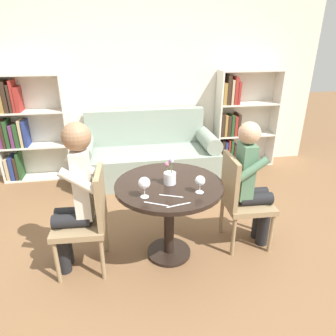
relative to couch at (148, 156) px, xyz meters
name	(u,v)px	position (x,y,z in m)	size (l,w,h in m)	color
ground_plane	(169,253)	(0.00, -1.71, -0.31)	(16.00, 16.00, 0.00)	brown
back_wall	(143,76)	(0.00, 0.42, 1.04)	(5.20, 0.05, 2.70)	silver
round_table	(169,199)	(0.00, -1.71, 0.26)	(0.91, 0.91, 0.72)	black
couch	(148,156)	(0.00, 0.00, 0.00)	(1.90, 0.80, 0.92)	gray
bookshelf_left	(23,127)	(-1.65, 0.26, 0.43)	(0.92, 0.28, 1.43)	silver
bookshelf_right	(237,122)	(1.40, 0.27, 0.37)	(0.92, 0.28, 1.43)	silver
chair_left	(88,217)	(-0.68, -1.74, 0.18)	(0.44, 0.44, 0.90)	#937A56
chair_right	(241,197)	(0.68, -1.65, 0.18)	(0.44, 0.44, 0.90)	#937A56
person_left	(74,195)	(-0.76, -1.73, 0.39)	(0.43, 0.36, 1.29)	black
person_right	(252,183)	(0.77, -1.65, 0.32)	(0.43, 0.35, 1.21)	black
wine_glass_left	(144,184)	(-0.22, -1.90, 0.53)	(0.09, 0.09, 0.17)	white
wine_glass_right	(200,181)	(0.21, -1.90, 0.51)	(0.08, 0.08, 0.14)	white
flower_vase	(170,176)	(0.01, -1.70, 0.48)	(0.10, 0.10, 0.23)	silver
knife_left_setting	(179,205)	(0.01, -2.06, 0.42)	(0.19, 0.05, 0.00)	silver
fork_left_setting	(156,204)	(-0.15, -2.02, 0.42)	(0.17, 0.10, 0.00)	silver
knife_right_setting	(171,196)	(-0.02, -1.92, 0.42)	(0.18, 0.08, 0.00)	silver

